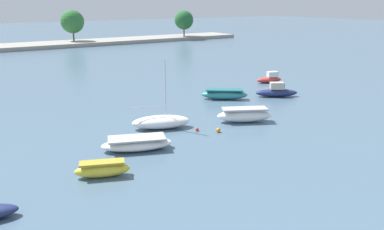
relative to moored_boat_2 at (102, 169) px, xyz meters
name	(u,v)px	position (x,y,z in m)	size (l,w,h in m)	color
moored_boat_2	(102,169)	(0.00, 0.00, 0.00)	(3.40, 2.15, 0.96)	yellow
moored_boat_3	(137,144)	(3.64, 2.83, -0.01)	(5.31, 3.60, 0.92)	white
moored_boat_4	(161,122)	(7.44, 6.11, 0.09)	(5.13, 3.52, 5.70)	white
moored_boat_5	(244,115)	(14.33, 3.67, 0.13)	(4.95, 3.55, 1.23)	white
moored_boat_6	(224,94)	(17.94, 11.04, 0.06)	(4.84, 4.15, 1.08)	teal
moored_boat_7	(277,92)	(23.43, 8.79, 0.08)	(4.62, 3.52, 1.58)	navy
moored_boat_8	(270,79)	(28.26, 14.73, 0.04)	(3.59, 2.16, 1.41)	#C63833
mooring_buoy_0	(197,129)	(9.51, 3.89, -0.32)	(0.28, 0.28, 0.28)	red
mooring_buoy_2	(218,130)	(10.73, 2.68, -0.28)	(0.36, 0.36, 0.36)	orange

